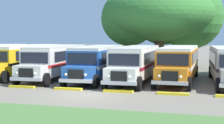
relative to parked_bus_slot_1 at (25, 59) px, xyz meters
The scene contains 11 objects.
ground_plane 12.02m from the parked_bus_slot_1, 41.94° to the right, with size 220.00×220.00×0.00m, color slate.
parked_bus_slot_1 is the anchor object (origin of this frame).
parked_bus_slot_2 3.48m from the parked_bus_slot_1, 10.76° to the right, with size 3.27×10.93×2.82m.
parked_bus_slot_3 7.27m from the parked_bus_slot_1, ahead, with size 3.18×10.91×2.82m.
parked_bus_slot_4 10.67m from the parked_bus_slot_1, ahead, with size 2.75×10.85×2.82m.
parked_bus_slot_5 14.04m from the parked_bus_slot_1, ahead, with size 2.90×10.87×2.82m.
curb_wheelstop_2 7.52m from the parked_bus_slot_1, 61.50° to the right, with size 2.00×0.36×0.15m, color yellow.
curb_wheelstop_3 9.72m from the parked_bus_slot_1, 42.46° to the right, with size 2.00×0.36×0.15m, color yellow.
curb_wheelstop_4 12.55m from the parked_bus_slot_1, 31.32° to the right, with size 2.00×0.36×0.15m, color yellow.
curb_wheelstop_5 15.69m from the parked_bus_slot_1, 24.51° to the right, with size 2.00×0.36×0.15m, color yellow.
broad_shade_tree 17.03m from the parked_bus_slot_1, 47.03° to the left, with size 13.73×13.61×9.90m.
Camera 1 is at (7.36, -19.70, 3.75)m, focal length 53.92 mm.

